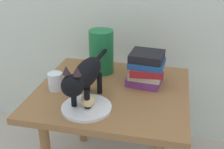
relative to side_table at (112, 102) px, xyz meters
name	(u,v)px	position (x,y,z in m)	size (l,w,h in m)	color
side_table	(112,102)	(0.00, 0.00, 0.00)	(0.72, 0.66, 0.53)	olive
plate	(87,108)	(-0.07, -0.19, 0.08)	(0.21, 0.21, 0.01)	white
bread_roll	(88,100)	(-0.06, -0.18, 0.11)	(0.08, 0.06, 0.05)	#E0BC7A
cat	(84,76)	(-0.09, -0.15, 0.20)	(0.11, 0.48, 0.23)	black
book_stack	(146,69)	(0.15, 0.10, 0.15)	(0.18, 0.19, 0.16)	#72337A
green_vase	(101,52)	(-0.10, 0.19, 0.19)	(0.13, 0.13, 0.23)	#196B38
candle_jar	(56,82)	(-0.26, -0.06, 0.11)	(0.07, 0.07, 0.08)	silver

